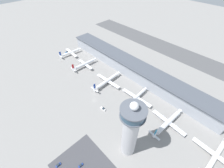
{
  "coord_description": "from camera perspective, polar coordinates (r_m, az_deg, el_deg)",
  "views": [
    {
      "loc": [
        97.8,
        -64.78,
        133.79
      ],
      "look_at": [
        2.68,
        26.69,
        10.62
      ],
      "focal_mm": 24.0,
      "sensor_mm": 36.0,
      "label": 1
    }
  ],
  "objects": [
    {
      "name": "ground_plane",
      "position": [
        177.93,
        -6.85,
        -6.15
      ],
      "size": [
        1000.0,
        1000.0,
        0.0
      ],
      "primitive_type": "plane",
      "color": "gray"
    },
    {
      "name": "terminal_building",
      "position": [
        207.83,
        8.16,
        5.78
      ],
      "size": [
        235.92,
        25.0,
        18.7
      ],
      "color": "#A3A8B2",
      "rests_on": "ground"
    },
    {
      "name": "runway_strip",
      "position": [
        285.72,
        20.97,
        12.2
      ],
      "size": [
        353.88,
        44.0,
        0.01
      ],
      "primitive_type": "cube",
      "color": "#515154",
      "rests_on": "ground"
    },
    {
      "name": "control_tower",
      "position": [
        117.86,
        7.03,
        -17.01
      ],
      "size": [
        18.16,
        18.16,
        63.6
      ],
      "color": "#BCBCC1",
      "rests_on": "ground"
    },
    {
      "name": "airplane_gate_alpha",
      "position": [
        259.48,
        -15.46,
        11.5
      ],
      "size": [
        32.01,
        37.61,
        12.03
      ],
      "color": "white",
      "rests_on": "ground"
    },
    {
      "name": "airplane_gate_bravo",
      "position": [
        226.45,
        -10.37,
        7.47
      ],
      "size": [
        31.5,
        40.44,
        13.21
      ],
      "color": "silver",
      "rests_on": "ground"
    },
    {
      "name": "airplane_gate_charlie",
      "position": [
        194.15,
        -1.78,
        1.21
      ],
      "size": [
        38.64,
        46.12,
        13.46
      ],
      "color": "white",
      "rests_on": "ground"
    },
    {
      "name": "airplane_gate_delta",
      "position": [
        175.94,
        9.12,
        -5.11
      ],
      "size": [
        39.73,
        41.42,
        12.09
      ],
      "color": "silver",
      "rests_on": "ground"
    },
    {
      "name": "airplane_gate_echo",
      "position": [
        163.59,
        20.56,
        -13.52
      ],
      "size": [
        37.66,
        45.8,
        13.57
      ],
      "color": "silver",
      "rests_on": "ground"
    },
    {
      "name": "airplane_gate_foxtrot",
      "position": [
        163.88,
        34.83,
        -21.58
      ],
      "size": [
        40.74,
        43.33,
        12.31
      ],
      "color": "white",
      "rests_on": "ground"
    },
    {
      "name": "service_truck_catering",
      "position": [
        159.02,
        7.27,
        -14.27
      ],
      "size": [
        6.15,
        3.19,
        2.41
      ],
      "color": "black",
      "rests_on": "ground"
    },
    {
      "name": "service_truck_fuel",
      "position": [
        268.46,
        -16.49,
        11.53
      ],
      "size": [
        6.37,
        8.22,
        2.65
      ],
      "color": "black",
      "rests_on": "ground"
    },
    {
      "name": "service_truck_water",
      "position": [
        167.73,
        -3.44,
        -9.43
      ],
      "size": [
        7.11,
        3.22,
        2.87
      ],
      "color": "black",
      "rests_on": "ground"
    },
    {
      "name": "car_white_wagon",
      "position": [
        147.34,
        -19.79,
        -27.05
      ],
      "size": [
        1.87,
        4.32,
        1.45
      ],
      "color": "black",
      "rests_on": "ground"
    },
    {
      "name": "car_black_suv",
      "position": [
        142.76,
        -11.84,
        -28.08
      ],
      "size": [
        1.97,
        4.25,
        1.43
      ],
      "color": "black",
      "rests_on": "ground"
    }
  ]
}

